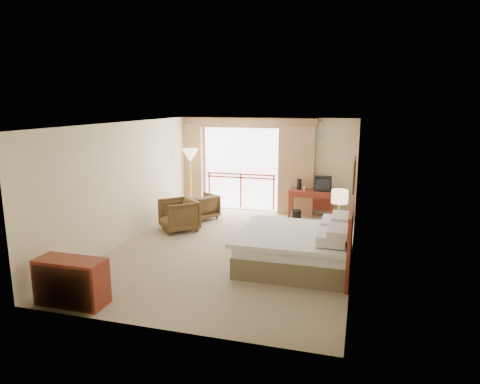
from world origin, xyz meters
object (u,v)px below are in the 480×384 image
(bed, at_px, (298,247))
(tv, at_px, (323,184))
(nightstand, at_px, (338,233))
(side_table, at_px, (187,208))
(desk, at_px, (312,196))
(floor_lamp, at_px, (190,158))
(wastebasket, at_px, (296,216))
(dresser, at_px, (71,282))
(armchair_far, at_px, (203,218))
(armchair_near, at_px, (179,230))
(table_lamp, at_px, (340,197))

(bed, xyz_separation_m, tv, (0.14, 3.58, 0.60))
(nightstand, relative_size, side_table, 1.01)
(desk, bearing_deg, floor_lamp, -175.91)
(bed, bearing_deg, desk, 92.55)
(bed, xyz_separation_m, floor_lamp, (-3.60, 3.37, 1.20))
(bed, bearing_deg, wastebasket, 99.05)
(tv, relative_size, dresser, 0.39)
(bed, bearing_deg, floor_lamp, 136.87)
(tv, height_order, dresser, tv)
(tv, relative_size, floor_lamp, 0.23)
(side_table, bearing_deg, nightstand, -11.43)
(tv, relative_size, armchair_far, 0.58)
(wastebasket, relative_size, side_table, 0.55)
(bed, distance_m, armchair_near, 3.56)
(bed, bearing_deg, nightstand, 64.69)
(nightstand, xyz_separation_m, table_lamp, (-0.00, 0.05, 0.79))
(dresser, bearing_deg, bed, 34.59)
(desk, xyz_separation_m, tv, (0.30, -0.06, 0.36))
(dresser, bearing_deg, desk, 59.78)
(table_lamp, relative_size, desk, 0.52)
(side_table, bearing_deg, armchair_far, 66.53)
(side_table, xyz_separation_m, dresser, (0.06, -4.79, -0.04))
(armchair_near, bearing_deg, tv, 78.22)
(table_lamp, bearing_deg, armchair_far, 161.08)
(nightstand, bearing_deg, floor_lamp, 160.10)
(bed, distance_m, table_lamp, 1.78)
(tv, xyz_separation_m, armchair_near, (-3.32, -2.02, -0.98))
(bed, relative_size, side_table, 3.57)
(dresser, bearing_deg, nightstand, 41.72)
(side_table, bearing_deg, table_lamp, -10.73)
(armchair_far, height_order, armchair_near, armchair_near)
(armchair_near, bearing_deg, wastebasket, 76.15)
(tv, height_order, floor_lamp, floor_lamp)
(table_lamp, xyz_separation_m, wastebasket, (-1.16, 1.59, -0.93))
(desk, xyz_separation_m, wastebasket, (-0.33, -0.57, -0.45))
(table_lamp, height_order, armchair_far, table_lamp)
(bed, height_order, floor_lamp, floor_lamp)
(floor_lamp, height_order, dresser, floor_lamp)
(tv, xyz_separation_m, side_table, (-3.38, -1.36, -0.57))
(wastebasket, distance_m, armchair_near, 3.09)
(armchair_near, bearing_deg, table_lamp, 45.66)
(dresser, bearing_deg, table_lamp, 42.07)
(bed, relative_size, desk, 1.76)
(side_table, relative_size, floor_lamp, 0.33)
(table_lamp, bearing_deg, wastebasket, 126.20)
(armchair_near, bearing_deg, desk, 81.45)
(table_lamp, bearing_deg, nightstand, -90.00)
(dresser, bearing_deg, armchair_near, 85.70)
(table_lamp, distance_m, dresser, 5.64)
(side_table, distance_m, floor_lamp, 1.68)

